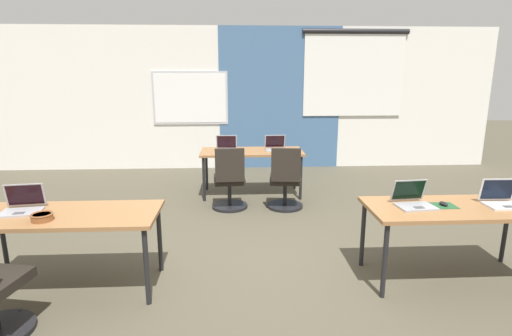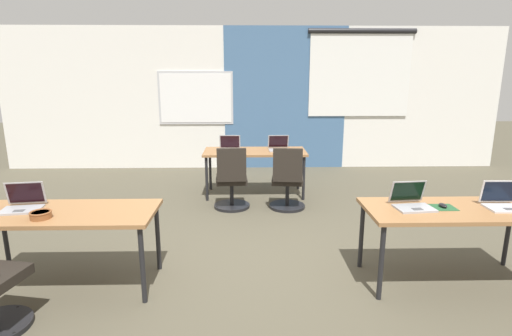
{
  "view_description": "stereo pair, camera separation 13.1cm",
  "coord_description": "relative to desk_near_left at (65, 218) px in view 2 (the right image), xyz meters",
  "views": [
    {
      "loc": [
        -0.26,
        -3.99,
        1.92
      ],
      "look_at": [
        -0.02,
        0.49,
        0.85
      ],
      "focal_mm": 28.1,
      "sensor_mm": 36.0,
      "label": 1
    },
    {
      "loc": [
        -0.13,
        -4.0,
        1.92
      ],
      "look_at": [
        -0.02,
        0.49,
        0.85
      ],
      "focal_mm": 28.1,
      "sensor_mm": 36.0,
      "label": 2
    }
  ],
  "objects": [
    {
      "name": "ground_plane",
      "position": [
        1.75,
        0.6,
        -0.66
      ],
      "size": [
        24.0,
        24.0,
        0.0
      ],
      "color": "#4C4738"
    },
    {
      "name": "back_wall_assembly",
      "position": [
        1.78,
        4.8,
        0.75
      ],
      "size": [
        10.0,
        0.27,
        2.8
      ],
      "color": "silver",
      "rests_on": "ground"
    },
    {
      "name": "desk_near_left",
      "position": [
        0.0,
        0.0,
        0.0
      ],
      "size": [
        1.6,
        0.7,
        0.72
      ],
      "color": "olive",
      "rests_on": "ground"
    },
    {
      "name": "desk_near_right",
      "position": [
        3.5,
        0.0,
        0.0
      ],
      "size": [
        1.6,
        0.7,
        0.72
      ],
      "color": "olive",
      "rests_on": "ground"
    },
    {
      "name": "desk_far_center",
      "position": [
        1.75,
        2.8,
        0.0
      ],
      "size": [
        1.6,
        0.7,
        0.72
      ],
      "color": "olive",
      "rests_on": "ground"
    },
    {
      "name": "laptop_far_left",
      "position": [
        1.35,
        2.82,
        0.11
      ],
      "size": [
        0.34,
        0.29,
        0.23
      ],
      "rotation": [
        0.0,
        0.0,
        -0.03
      ],
      "color": "#9E9EA3",
      "rests_on": "desk_far_center"
    },
    {
      "name": "chair_far_left",
      "position": [
        1.4,
        2.11,
        -0.28
      ],
      "size": [
        0.52,
        0.55,
        0.92
      ],
      "rotation": [
        0.0,
        0.0,
        3.2
      ],
      "color": "black",
      "rests_on": "ground"
    },
    {
      "name": "laptop_near_left_end",
      "position": [
        -0.39,
        0.07,
        0.11
      ],
      "size": [
        0.37,
        0.33,
        0.23
      ],
      "rotation": [
        0.0,
        0.0,
        0.14
      ],
      "color": "#9E9EA3",
      "rests_on": "desk_near_left"
    },
    {
      "name": "laptop_near_right_end",
      "position": [
        3.95,
        0.01,
        0.11
      ],
      "size": [
        0.33,
        0.28,
        0.24
      ],
      "rotation": [
        0.0,
        0.0,
        -0.02
      ],
      "color": "silver",
      "rests_on": "desk_near_right"
    },
    {
      "name": "laptop_near_right_inner",
      "position": [
        3.12,
        0.04,
        0.11
      ],
      "size": [
        0.36,
        0.33,
        0.23
      ],
      "rotation": [
        0.0,
        0.0,
        0.1
      ],
      "color": "#9E9EA3",
      "rests_on": "desk_near_right"
    },
    {
      "name": "mousepad_near_right_inner",
      "position": [
        3.4,
        0.02,
        0.06
      ],
      "size": [
        0.22,
        0.19,
        0.0
      ],
      "color": "#23512D",
      "rests_on": "desk_near_right"
    },
    {
      "name": "mouse_near_right_inner",
      "position": [
        3.4,
        0.02,
        0.08
      ],
      "size": [
        0.07,
        0.11,
        0.03
      ],
      "color": "black",
      "rests_on": "mousepad_near_right_inner"
    },
    {
      "name": "laptop_far_right",
      "position": [
        2.13,
        2.83,
        0.11
      ],
      "size": [
        0.34,
        0.31,
        0.23
      ],
      "rotation": [
        0.0,
        0.0,
        0.04
      ],
      "color": "#9E9EA3",
      "rests_on": "desk_far_center"
    },
    {
      "name": "chair_far_right",
      "position": [
        2.2,
        2.07,
        -0.28
      ],
      "size": [
        0.52,
        0.56,
        0.92
      ],
      "rotation": [
        0.0,
        0.0,
        3.03
      ],
      "color": "black",
      "rests_on": "ground"
    },
    {
      "name": "snack_bowl",
      "position": [
        -0.12,
        -0.17,
        0.1
      ],
      "size": [
        0.18,
        0.18,
        0.06
      ],
      "color": "brown",
      "rests_on": "desk_near_left"
    }
  ]
}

